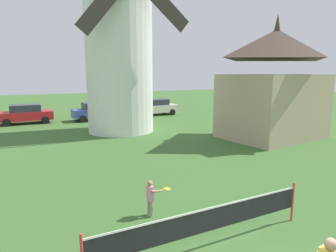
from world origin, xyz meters
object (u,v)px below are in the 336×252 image
at_px(tennis_net, 207,220).
at_px(chapel, 274,86).
at_px(windmill, 119,31).
at_px(parked_car_cream, 155,107).
at_px(parked_car_blue, 96,111).
at_px(parked_car_red, 26,114).
at_px(player_far, 151,196).

height_order(tennis_net, chapel, chapel).
xyz_separation_m(tennis_net, chapel, (10.65, 8.29, 2.59)).
bearing_deg(windmill, parked_car_cream, 48.67).
bearing_deg(parked_car_blue, parked_car_cream, 4.30).
relative_size(parked_car_cream, chapel, 0.57).
xyz_separation_m(tennis_net, parked_car_blue, (2.35, 20.50, 0.12)).
bearing_deg(parked_car_cream, parked_car_red, 178.77).
height_order(tennis_net, parked_car_blue, parked_car_blue).
bearing_deg(parked_car_red, chapel, -42.87).
relative_size(parked_car_blue, parked_car_cream, 0.96).
relative_size(tennis_net, parked_car_red, 1.41).
bearing_deg(chapel, parked_car_blue, 124.18).
height_order(windmill, tennis_net, windmill).
xyz_separation_m(tennis_net, player_far, (-0.52, 2.04, -0.08)).
xyz_separation_m(parked_car_red, chapel, (13.90, -12.91, 2.47)).
bearing_deg(chapel, windmill, 141.38).
relative_size(parked_car_red, chapel, 0.54).
xyz_separation_m(parked_car_blue, parked_car_cream, (5.90, 0.44, 0.00)).
bearing_deg(windmill, parked_car_blue, 93.39).
bearing_deg(tennis_net, parked_car_red, 98.74).
xyz_separation_m(windmill, player_far, (-3.22, -12.59, -6.26)).
relative_size(windmill, parked_car_red, 3.39).
bearing_deg(parked_car_red, tennis_net, -81.26).
bearing_deg(parked_car_blue, tennis_net, -96.55).
xyz_separation_m(player_far, chapel, (11.17, 6.24, 2.67)).
relative_size(tennis_net, parked_car_blue, 1.39).
distance_m(tennis_net, parked_car_cream, 22.51).
xyz_separation_m(parked_car_red, parked_car_blue, (5.61, -0.69, 0.00)).
relative_size(player_far, parked_car_blue, 0.26).
height_order(parked_car_cream, chapel, chapel).
distance_m(windmill, player_far, 14.43).
height_order(windmill, chapel, windmill).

